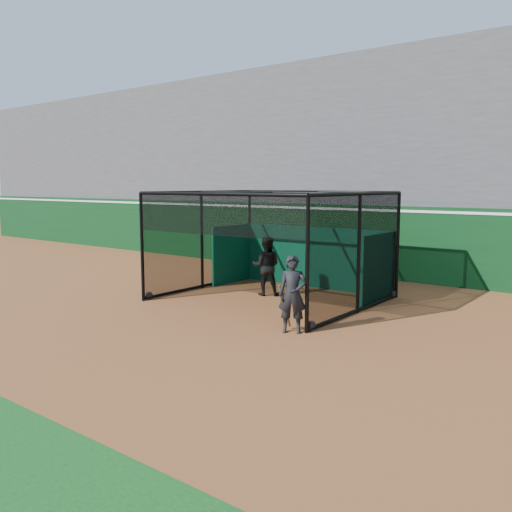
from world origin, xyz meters
The scene contains 6 objects.
ground centered at (0.00, 0.00, 0.00)m, with size 120.00×120.00×0.00m, color brown.
outfield_wall centered at (0.00, 8.50, 1.29)m, with size 50.00×0.50×2.50m.
grandstand centered at (0.00, 12.27, 4.48)m, with size 50.00×7.85×8.95m.
batting_cage centered at (-0.08, 3.31, 1.49)m, with size 5.46×4.86×2.99m.
batter centered at (-0.53, 3.65, 0.86)m, with size 0.84×0.65×1.73m, color black.
on_deck_player centered at (2.34, 0.75, 0.85)m, with size 0.74×0.66×1.71m.
Camera 1 is at (8.78, -8.86, 3.22)m, focal length 38.00 mm.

